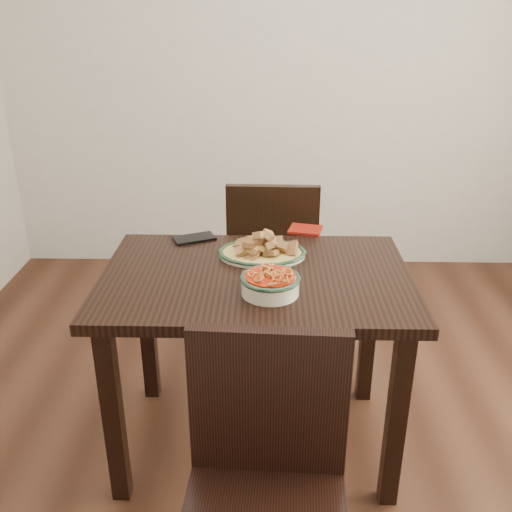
{
  "coord_description": "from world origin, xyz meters",
  "views": [
    {
      "loc": [
        -0.1,
        -1.84,
        1.63
      ],
      "look_at": [
        -0.14,
        0.0,
        0.81
      ],
      "focal_mm": 40.0,
      "sensor_mm": 36.0,
      "label": 1
    }
  ],
  "objects_px": {
    "fish_plate": "(262,245)",
    "dining_table": "(256,301)",
    "chair_far": "(272,256)",
    "noodle_bowl": "(270,281)",
    "chair_near": "(265,482)",
    "smartphone": "(194,238)"
  },
  "relations": [
    {
      "from": "chair_far",
      "to": "fish_plate",
      "type": "xyz_separation_m",
      "value": [
        -0.04,
        -0.56,
        0.3
      ]
    },
    {
      "from": "dining_table",
      "to": "chair_far",
      "type": "bearing_deg",
      "value": 84.85
    },
    {
      "from": "smartphone",
      "to": "chair_near",
      "type": "bearing_deg",
      "value": -98.08
    },
    {
      "from": "dining_table",
      "to": "chair_far",
      "type": "relative_size",
      "value": 1.23
    },
    {
      "from": "chair_far",
      "to": "noodle_bowl",
      "type": "height_order",
      "value": "chair_far"
    },
    {
      "from": "dining_table",
      "to": "chair_far",
      "type": "distance_m",
      "value": 0.73
    },
    {
      "from": "dining_table",
      "to": "fish_plate",
      "type": "relative_size",
      "value": 3.37
    },
    {
      "from": "dining_table",
      "to": "chair_far",
      "type": "xyz_separation_m",
      "value": [
        0.06,
        0.72,
        -0.14
      ]
    },
    {
      "from": "fish_plate",
      "to": "dining_table",
      "type": "bearing_deg",
      "value": -97.24
    },
    {
      "from": "dining_table",
      "to": "smartphone",
      "type": "distance_m",
      "value": 0.42
    },
    {
      "from": "chair_far",
      "to": "chair_near",
      "type": "bearing_deg",
      "value": 90.39
    },
    {
      "from": "dining_table",
      "to": "noodle_bowl",
      "type": "distance_m",
      "value": 0.22
    },
    {
      "from": "chair_near",
      "to": "fish_plate",
      "type": "xyz_separation_m",
      "value": [
        -0.02,
        0.87,
        0.3
      ]
    },
    {
      "from": "chair_near",
      "to": "noodle_bowl",
      "type": "xyz_separation_m",
      "value": [
        0.01,
        0.57,
        0.29
      ]
    },
    {
      "from": "chair_near",
      "to": "smartphone",
      "type": "height_order",
      "value": "chair_near"
    },
    {
      "from": "dining_table",
      "to": "chair_near",
      "type": "xyz_separation_m",
      "value": [
        0.04,
        -0.71,
        -0.14
      ]
    },
    {
      "from": "fish_plate",
      "to": "chair_near",
      "type": "bearing_deg",
      "value": -88.63
    },
    {
      "from": "fish_plate",
      "to": "noodle_bowl",
      "type": "height_order",
      "value": "fish_plate"
    },
    {
      "from": "chair_far",
      "to": "smartphone",
      "type": "bearing_deg",
      "value": 52.61
    },
    {
      "from": "noodle_bowl",
      "to": "smartphone",
      "type": "distance_m",
      "value": 0.56
    },
    {
      "from": "fish_plate",
      "to": "noodle_bowl",
      "type": "distance_m",
      "value": 0.31
    },
    {
      "from": "dining_table",
      "to": "noodle_bowl",
      "type": "bearing_deg",
      "value": -71.15
    }
  ]
}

